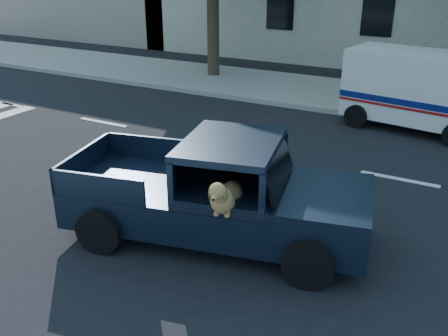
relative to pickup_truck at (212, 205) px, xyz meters
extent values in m
plane|color=black|center=(-1.71, 0.44, -0.58)|extent=(120.00, 120.00, 0.00)
cube|color=gray|center=(-1.71, 9.64, -0.50)|extent=(60.00, 4.00, 0.15)
cylinder|color=#332619|center=(-5.71, 10.04, 1.62)|extent=(0.44, 0.44, 4.40)
cube|color=black|center=(0.07, 0.04, 0.00)|extent=(5.06, 2.82, 0.61)
cube|color=black|center=(1.73, 0.40, 0.38)|extent=(1.74, 2.09, 0.15)
cube|color=black|center=(0.30, 0.09, 1.08)|extent=(1.77, 2.03, 0.11)
cube|color=black|center=(1.02, 0.25, 0.75)|extent=(0.57, 1.59, 0.52)
cube|color=black|center=(0.56, -0.28, 0.18)|extent=(0.60, 0.60, 0.35)
cube|color=black|center=(1.26, -0.88, 0.60)|extent=(0.10, 0.06, 0.15)
cube|color=silver|center=(1.99, 7.45, -0.09)|extent=(3.91, 2.22, 0.44)
cube|color=silver|center=(1.64, 7.50, 0.79)|extent=(3.22, 2.11, 1.32)
cube|color=#0B1757|center=(1.51, 6.66, 0.30)|extent=(2.96, 0.48, 0.16)
cube|color=#9E0F0F|center=(1.51, 6.66, 0.16)|extent=(2.96, 0.48, 0.06)
camera|label=1|loc=(3.60, -6.20, 3.72)|focal=40.00mm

